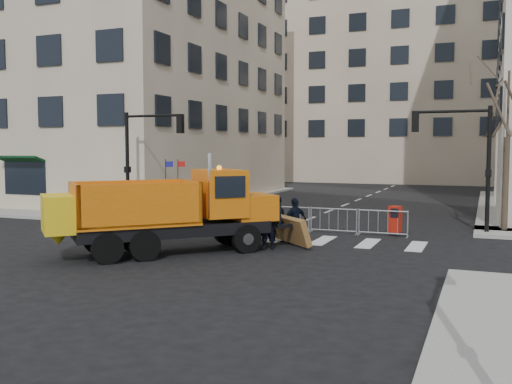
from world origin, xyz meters
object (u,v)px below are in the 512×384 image
at_px(cop_b, 276,218).
at_px(newspaper_box, 395,219).
at_px(worker, 220,198).
at_px(plow_truck, 166,209).
at_px(cop_c, 295,221).
at_px(cop_a, 268,227).

xyz_separation_m(cop_b, newspaper_box, (4.18, 2.97, -0.17)).
bearing_deg(worker, plow_truck, -99.73).
bearing_deg(cop_b, newspaper_box, -158.31).
relative_size(plow_truck, cop_b, 4.65).
distance_m(cop_b, cop_c, 1.07).
distance_m(cop_c, worker, 7.89).
distance_m(cop_b, newspaper_box, 5.13).
xyz_separation_m(cop_a, cop_b, (-0.45, 2.13, 0.03)).
bearing_deg(cop_b, cop_c, 138.75).
height_order(cop_b, cop_c, cop_c).
relative_size(cop_a, cop_c, 0.96).
relative_size(plow_truck, newspaper_box, 7.36).
bearing_deg(cop_a, cop_b, -114.00).
relative_size(cop_a, cop_b, 0.97).
xyz_separation_m(cop_b, worker, (-4.81, 4.89, 0.29)).
height_order(cop_c, worker, worker).
bearing_deg(cop_c, cop_b, -82.83).
height_order(plow_truck, cop_a, plow_truck).
xyz_separation_m(plow_truck, cop_b, (2.51, 4.15, -0.67)).
bearing_deg(newspaper_box, plow_truck, -114.95).
bearing_deg(newspaper_box, cop_c, -114.66).
xyz_separation_m(plow_truck, newspaper_box, (6.69, 7.12, -0.84)).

